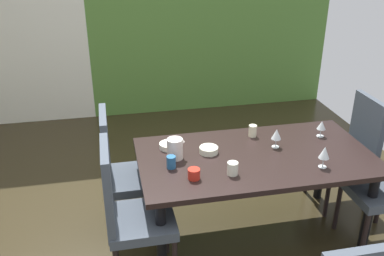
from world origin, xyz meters
TOP-DOWN VIEW (x-y plane):
  - ground_plane at (0.00, 0.00)m, footprint 5.24×5.59m
  - garden_window_panel at (1.06, 2.74)m, footprint 3.13×0.10m
  - dining_table at (0.71, 0.03)m, footprint 1.74×0.93m
  - chair_left_near at (-0.26, -0.24)m, footprint 0.45×0.44m
  - chair_left_far at (-0.26, 0.30)m, footprint 0.45×0.44m
  - chair_right_far at (1.67, 0.30)m, footprint 0.44×0.44m
  - wine_glass_left at (1.11, -0.23)m, footprint 0.08×0.08m
  - wine_glass_right at (0.90, 0.12)m, footprint 0.07×0.07m
  - wine_glass_east at (1.32, 0.22)m, footprint 0.07×0.07m
  - serving_bowl_west at (0.37, 0.13)m, footprint 0.14×0.14m
  - serving_bowl_rear at (0.09, 0.27)m, footprint 0.15×0.15m
  - cup_north at (0.06, -0.03)m, footprint 0.07×0.07m
  - cup_corner at (0.46, -0.20)m, footprint 0.07×0.07m
  - cup_front at (0.79, 0.34)m, footprint 0.06×0.06m
  - cup_near_window at (0.19, -0.20)m, footprint 0.08×0.08m
  - pitcher_near_shelf at (0.12, 0.11)m, footprint 0.13×0.12m

SIDE VIEW (x-z plane):
  - ground_plane at x=0.00m, z-range -0.02..0.00m
  - chair_right_far at x=1.67m, z-range 0.05..1.03m
  - chair_left_far at x=-0.26m, z-range 0.05..1.08m
  - chair_left_near at x=-0.26m, z-range 0.05..1.08m
  - dining_table at x=0.71m, z-range 0.28..1.00m
  - serving_bowl_rear at x=0.09m, z-range 0.72..0.76m
  - serving_bowl_west at x=0.37m, z-range 0.72..0.77m
  - cup_near_window at x=0.19m, z-range 0.72..0.79m
  - cup_north at x=0.06m, z-range 0.72..0.81m
  - cup_corner at x=0.46m, z-range 0.72..0.81m
  - cup_front at x=0.79m, z-range 0.72..0.81m
  - pitcher_near_shelf at x=0.12m, z-range 0.72..0.88m
  - wine_glass_east at x=1.32m, z-range 0.75..0.88m
  - wine_glass_right at x=0.90m, z-range 0.75..0.90m
  - wine_glass_left at x=1.11m, z-range 0.75..0.91m
  - garden_window_panel at x=1.06m, z-range 0.00..2.73m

